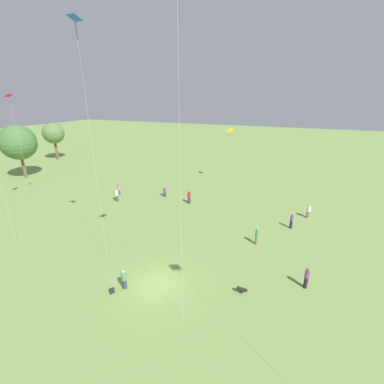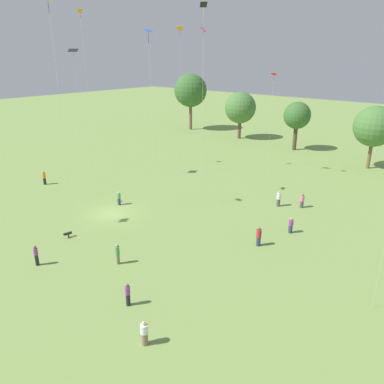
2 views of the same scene
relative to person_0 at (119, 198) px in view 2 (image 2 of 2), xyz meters
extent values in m
plane|color=#7A994C|center=(1.33, -2.16, -0.79)|extent=(240.00, 240.00, 0.00)
cylinder|color=brown|center=(-23.76, 39.72, 2.18)|extent=(0.69, 0.69, 5.94)
sphere|color=#38662D|center=(-23.76, 39.72, 7.85)|extent=(7.20, 7.20, 7.20)
cylinder|color=brown|center=(-9.89, 38.88, 1.15)|extent=(0.67, 0.67, 3.87)
sphere|color=#477538|center=(-9.89, 38.88, 5.40)|extent=(6.17, 6.17, 6.17)
cylinder|color=brown|center=(3.09, 37.26, 1.40)|extent=(0.70, 0.70, 4.38)
sphere|color=#38662D|center=(3.09, 37.26, 5.36)|extent=(4.70, 4.70, 4.70)
cylinder|color=brown|center=(16.84, 33.84, 1.27)|extent=(0.51, 0.51, 4.12)
sphere|color=#477538|center=(16.84, 33.84, 5.55)|extent=(5.91, 5.91, 5.91)
cylinder|color=#333D5B|center=(0.00, 0.00, -0.41)|extent=(0.48, 0.48, 0.76)
cylinder|color=#4C9956|center=(0.00, 0.00, 0.28)|extent=(0.57, 0.57, 0.60)
sphere|color=beige|center=(0.00, 0.00, 0.70)|extent=(0.24, 0.24, 0.24)
cylinder|color=#232328|center=(5.28, -12.69, -0.31)|extent=(0.40, 0.40, 0.95)
cylinder|color=purple|center=(5.28, -12.69, 0.45)|extent=(0.47, 0.47, 0.58)
sphere|color=brown|center=(5.28, -12.69, 0.86)|extent=(0.24, 0.24, 0.24)
cylinder|color=#4C4C51|center=(13.97, 11.53, -0.36)|extent=(0.40, 0.40, 0.86)
cylinder|color=white|center=(13.97, 11.53, 0.44)|extent=(0.47, 0.47, 0.74)
sphere|color=tan|center=(13.97, 11.53, 0.93)|extent=(0.24, 0.24, 0.24)
cylinder|color=#333D5B|center=(18.15, 6.25, -0.40)|extent=(0.47, 0.47, 0.77)
cylinder|color=purple|center=(18.15, 6.25, 0.26)|extent=(0.55, 0.55, 0.56)
sphere|color=tan|center=(18.15, 6.25, 0.67)|extent=(0.24, 0.24, 0.24)
cylinder|color=#847056|center=(10.10, -8.23, -0.35)|extent=(0.42, 0.42, 0.87)
cylinder|color=#4C9956|center=(10.10, -8.23, 0.43)|extent=(0.50, 0.50, 0.71)
sphere|color=tan|center=(10.10, -8.23, 0.90)|extent=(0.24, 0.24, 0.24)
cylinder|color=#232328|center=(14.93, -11.21, -0.34)|extent=(0.42, 0.42, 0.89)
cylinder|color=purple|center=(14.93, -11.21, 0.40)|extent=(0.50, 0.50, 0.59)
sphere|color=brown|center=(14.93, -11.21, 0.81)|extent=(0.24, 0.24, 0.24)
cylinder|color=#232328|center=(-13.08, -1.90, -0.34)|extent=(0.37, 0.37, 0.89)
cylinder|color=orange|center=(-13.08, -1.90, 0.47)|extent=(0.44, 0.44, 0.73)
sphere|color=tan|center=(-13.08, -1.90, 0.95)|extent=(0.24, 0.24, 0.24)
cylinder|color=#333D5B|center=(17.18, 1.99, -0.37)|extent=(0.47, 0.47, 0.84)
cylinder|color=#B72D2D|center=(17.18, 1.99, 0.42)|extent=(0.56, 0.56, 0.73)
sphere|color=brown|center=(17.18, 1.99, 0.90)|extent=(0.24, 0.24, 0.24)
cylinder|color=#847056|center=(18.53, -12.98, -0.38)|extent=(0.56, 0.56, 0.82)
cylinder|color=white|center=(18.53, -12.98, 0.33)|extent=(0.66, 0.66, 0.58)
sphere|color=beige|center=(18.53, -12.98, 0.74)|extent=(0.24, 0.24, 0.24)
cylinder|color=#4C4C51|center=(16.16, 12.87, -0.40)|extent=(0.50, 0.50, 0.77)
cylinder|color=pink|center=(16.16, 12.87, 0.30)|extent=(0.59, 0.59, 0.63)
sphere|color=brown|center=(16.16, 12.87, 0.73)|extent=(0.24, 0.24, 0.24)
cube|color=black|center=(1.04, 13.63, 20.93)|extent=(1.03, 1.04, 0.55)
cylinder|color=yellow|center=(1.04, 13.63, 20.22)|extent=(0.04, 0.04, 0.92)
cylinder|color=silver|center=(1.04, 13.63, 10.07)|extent=(0.01, 0.01, 21.71)
cube|color=orange|center=(-13.14, 6.03, 20.60)|extent=(0.62, 0.72, 0.45)
cylinder|color=purple|center=(-13.14, 6.03, 20.07)|extent=(0.04, 0.04, 0.70)
cylinder|color=silver|center=(-13.14, 6.03, 9.91)|extent=(0.01, 0.01, 21.39)
cube|color=black|center=(-10.44, 2.70, 15.85)|extent=(1.55, 1.55, 0.38)
cylinder|color=orange|center=(-10.44, 2.70, 14.86)|extent=(0.04, 0.04, 1.31)
cylinder|color=silver|center=(-10.44, 2.70, 7.53)|extent=(0.01, 0.01, 16.64)
cube|color=blue|center=(2.20, 3.46, 17.63)|extent=(0.72, 0.75, 0.28)
cylinder|color=black|center=(2.20, 3.46, 16.91)|extent=(0.04, 0.04, 1.00)
cylinder|color=silver|center=(2.20, 3.46, 8.42)|extent=(0.01, 0.01, 18.41)
cube|color=#E54C99|center=(-0.80, 15.85, 18.38)|extent=(0.93, 0.80, 0.63)
cylinder|color=purple|center=(-0.80, 15.85, 17.76)|extent=(0.04, 0.04, 0.75)
cylinder|color=silver|center=(-0.80, 15.85, 8.79)|extent=(0.01, 0.01, 19.16)
cylinder|color=silver|center=(27.71, -0.59, 3.61)|extent=(0.01, 0.01, 8.79)
cube|color=red|center=(7.67, 19.72, 13.05)|extent=(0.64, 0.58, 0.31)
cylinder|color=red|center=(7.67, 19.72, 12.55)|extent=(0.04, 0.04, 0.61)
cylinder|color=silver|center=(7.67, 19.72, 6.13)|extent=(0.01, 0.01, 13.84)
cube|color=orange|center=(-3.06, 13.87, 18.52)|extent=(0.90, 0.81, 0.49)
cylinder|color=blue|center=(-3.06, 13.87, 17.82)|extent=(0.04, 0.04, 0.94)
cylinder|color=silver|center=(-3.06, 13.87, 8.86)|extent=(0.01, 0.01, 19.30)
cylinder|color=black|center=(-1.03, -5.30, 19.26)|extent=(0.04, 0.04, 0.93)
cylinder|color=silver|center=(-1.03, -5.30, 9.58)|extent=(0.01, 0.01, 20.73)
cylinder|color=black|center=(2.80, -8.28, -0.39)|extent=(0.33, 0.64, 0.26)
sphere|color=black|center=(2.76, -8.67, -0.35)|extent=(0.24, 0.24, 0.24)
cylinder|color=black|center=(2.80, -8.28, -0.65)|extent=(0.12, 0.12, 0.27)
cube|color=#262628|center=(-0.81, 0.55, -0.60)|extent=(0.41, 0.37, 0.38)
camera|label=1|loc=(-12.64, -10.77, 12.87)|focal=24.00mm
camera|label=2|loc=(32.24, -24.55, 15.43)|focal=35.00mm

